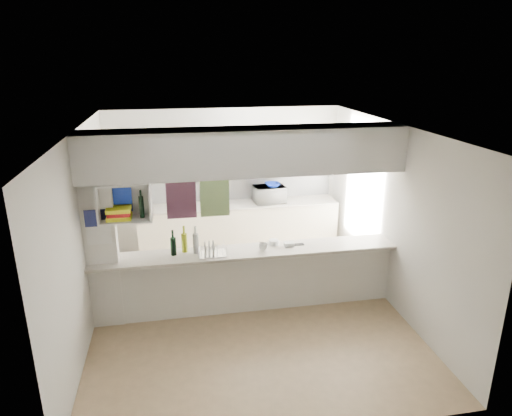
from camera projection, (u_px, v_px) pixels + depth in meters
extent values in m
plane|color=#947856|center=(247.00, 309.00, 6.57)|extent=(4.80, 4.80, 0.00)
plane|color=white|center=(246.00, 128.00, 5.75)|extent=(4.80, 4.80, 0.00)
plane|color=silver|center=(225.00, 180.00, 8.40)|extent=(4.20, 0.00, 4.20)
plane|color=silver|center=(84.00, 235.00, 5.79)|extent=(0.00, 4.80, 4.80)
plane|color=silver|center=(391.00, 215.00, 6.52)|extent=(0.00, 4.80, 4.80)
cube|color=silver|center=(247.00, 282.00, 6.43)|extent=(4.20, 0.15, 0.88)
cube|color=#ABA296|center=(247.00, 252.00, 6.29)|extent=(4.20, 0.50, 0.04)
cube|color=white|center=(246.00, 152.00, 5.84)|extent=(4.20, 0.50, 0.60)
cube|color=silver|center=(100.00, 234.00, 5.83)|extent=(0.40, 0.18, 2.60)
cube|color=#191E4C|center=(97.00, 218.00, 5.66)|extent=(0.30, 0.01, 0.22)
cube|color=white|center=(99.00, 235.00, 5.73)|extent=(0.30, 0.01, 0.24)
cube|color=black|center=(181.00, 196.00, 6.10)|extent=(0.40, 0.02, 0.62)
cube|color=#17686A|center=(215.00, 195.00, 6.17)|extent=(0.40, 0.02, 0.62)
cube|color=white|center=(126.00, 219.00, 5.73)|extent=(0.65, 0.35, 0.02)
cube|color=white|center=(123.00, 183.00, 5.58)|extent=(0.65, 0.35, 0.02)
cube|color=white|center=(126.00, 198.00, 5.81)|extent=(0.65, 0.02, 0.50)
cube|color=white|center=(98.00, 203.00, 5.60)|extent=(0.02, 0.35, 0.50)
cube|color=white|center=(150.00, 200.00, 5.71)|extent=(0.02, 0.35, 0.50)
cube|color=yellow|center=(119.00, 217.00, 5.70)|extent=(0.30, 0.24, 0.05)
cube|color=#B2171A|center=(119.00, 213.00, 5.69)|extent=(0.28, 0.22, 0.05)
cube|color=yellow|center=(119.00, 209.00, 5.67)|extent=(0.30, 0.24, 0.05)
cube|color=#0E28A0|center=(121.00, 199.00, 5.76)|extent=(0.26, 0.02, 0.34)
cylinder|color=black|center=(142.00, 207.00, 5.72)|extent=(0.06, 0.06, 0.28)
cube|color=beige|center=(239.00, 228.00, 8.42)|extent=(3.60, 0.60, 0.90)
cube|color=#ABA296|center=(239.00, 204.00, 8.28)|extent=(3.60, 0.63, 0.03)
cube|color=silver|center=(236.00, 183.00, 8.44)|extent=(3.60, 0.03, 0.60)
cube|color=beige|center=(226.00, 150.00, 8.05)|extent=(2.62, 0.34, 0.72)
cube|color=white|center=(268.00, 171.00, 8.25)|extent=(0.60, 0.46, 0.12)
cube|color=silver|center=(271.00, 176.00, 8.04)|extent=(0.60, 0.02, 0.05)
imported|color=white|center=(270.00, 194.00, 8.30)|extent=(0.59, 0.44, 0.30)
imported|color=#0E28A0|center=(273.00, 185.00, 8.21)|extent=(0.28, 0.28, 0.07)
cube|color=silver|center=(212.00, 254.00, 6.15)|extent=(0.39, 0.29, 0.01)
cylinder|color=white|center=(205.00, 247.00, 6.10)|extent=(0.02, 0.19, 0.19)
cylinder|color=white|center=(209.00, 247.00, 6.11)|extent=(0.02, 0.19, 0.19)
cylinder|color=white|center=(213.00, 247.00, 6.12)|extent=(0.02, 0.19, 0.19)
imported|color=white|center=(263.00, 246.00, 6.25)|extent=(0.14, 0.14, 0.10)
cylinder|color=black|center=(173.00, 246.00, 6.10)|extent=(0.08, 0.08, 0.24)
cylinder|color=black|center=(173.00, 234.00, 6.04)|extent=(0.03, 0.03, 0.11)
cylinder|color=olive|center=(184.00, 243.00, 6.20)|extent=(0.08, 0.08, 0.26)
cylinder|color=olive|center=(184.00, 230.00, 6.14)|extent=(0.03, 0.03, 0.11)
cylinder|color=silver|center=(196.00, 244.00, 6.14)|extent=(0.08, 0.08, 0.28)
cylinder|color=silver|center=(195.00, 230.00, 6.08)|extent=(0.03, 0.03, 0.11)
cylinder|color=silver|center=(274.00, 242.00, 6.46)|extent=(0.14, 0.14, 0.07)
cube|color=silver|center=(289.00, 244.00, 6.40)|extent=(0.14, 0.10, 0.06)
cube|color=black|center=(299.00, 244.00, 6.46)|extent=(0.14, 0.07, 0.01)
cylinder|color=black|center=(225.00, 200.00, 8.26)|extent=(0.10, 0.10, 0.14)
cube|color=#4C311A|center=(217.00, 198.00, 8.25)|extent=(0.12, 0.10, 0.20)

